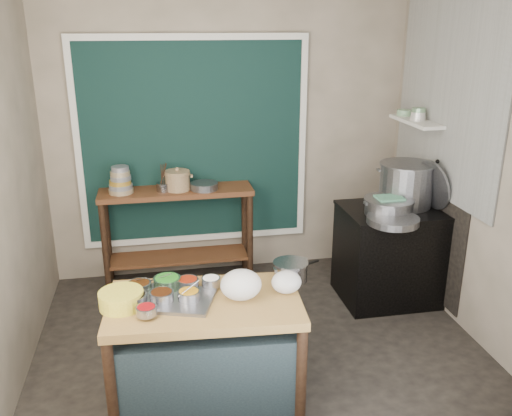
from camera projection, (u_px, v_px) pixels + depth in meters
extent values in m
cube|color=#2F2A24|center=(258.00, 345.00, 4.37)|extent=(3.50, 3.00, 0.02)
cube|color=gray|center=(229.00, 136.00, 5.31)|extent=(3.50, 0.02, 2.80)
cube|color=gray|center=(480.00, 165.00, 4.22)|extent=(0.02, 3.00, 2.80)
cube|color=black|center=(194.00, 143.00, 5.23)|extent=(2.10, 0.02, 1.90)
cube|color=#B2B2AA|center=(447.00, 98.00, 4.58)|extent=(0.02, 1.70, 1.70)
cube|color=black|center=(428.00, 221.00, 5.05)|extent=(0.01, 1.30, 1.30)
cube|color=beige|center=(416.00, 121.00, 4.92)|extent=(0.22, 0.70, 0.03)
cube|color=olive|center=(206.00, 350.00, 3.63)|extent=(1.30, 0.81, 0.75)
cube|color=#532C17|center=(178.00, 236.00, 5.30)|extent=(1.45, 0.40, 0.95)
cube|color=black|center=(391.00, 255.00, 4.97)|extent=(0.90, 0.68, 0.85)
cube|color=black|center=(395.00, 210.00, 4.83)|extent=(0.92, 0.69, 0.03)
cube|color=gray|center=(173.00, 299.00, 3.50)|extent=(0.60, 0.51, 0.02)
cylinder|color=gray|center=(134.00, 299.00, 3.41)|extent=(0.17, 0.17, 0.06)
cylinder|color=gray|center=(188.00, 283.00, 3.62)|extent=(0.15, 0.15, 0.06)
cylinder|color=gray|center=(162.00, 296.00, 3.44)|extent=(0.16, 0.16, 0.06)
cylinder|color=gray|center=(140.00, 287.00, 3.57)|extent=(0.16, 0.16, 0.06)
cylinder|color=gray|center=(167.00, 283.00, 3.62)|extent=(0.18, 0.18, 0.07)
cylinder|color=gray|center=(189.00, 295.00, 3.46)|extent=(0.15, 0.15, 0.06)
cylinder|color=gray|center=(211.00, 282.00, 3.65)|extent=(0.13, 0.13, 0.06)
cylinder|color=gray|center=(146.00, 311.00, 3.29)|extent=(0.13, 0.13, 0.05)
cylinder|color=#DACC44|center=(121.00, 299.00, 3.41)|extent=(0.35, 0.35, 0.11)
ellipsoid|color=white|center=(241.00, 285.00, 3.50)|extent=(0.32, 0.29, 0.20)
ellipsoid|color=white|center=(286.00, 282.00, 3.59)|extent=(0.25, 0.23, 0.15)
cylinder|color=tan|center=(121.00, 191.00, 5.03)|extent=(0.23, 0.23, 0.04)
cylinder|color=gray|center=(121.00, 186.00, 5.01)|extent=(0.22, 0.22, 0.04)
cylinder|color=gold|center=(121.00, 182.00, 5.00)|extent=(0.20, 0.20, 0.04)
cylinder|color=gray|center=(120.00, 178.00, 4.99)|extent=(0.19, 0.19, 0.04)
cylinder|color=tan|center=(120.00, 173.00, 4.97)|extent=(0.18, 0.18, 0.04)
cylinder|color=gray|center=(119.00, 169.00, 4.96)|extent=(0.16, 0.16, 0.04)
cylinder|color=gray|center=(164.00, 187.00, 5.08)|extent=(0.15, 0.15, 0.08)
cylinder|color=gray|center=(204.00, 186.00, 5.13)|extent=(0.28, 0.28, 0.07)
cylinder|color=gray|center=(433.00, 185.00, 4.76)|extent=(0.18, 0.46, 0.45)
cube|color=#4A8769|center=(390.00, 198.00, 4.63)|extent=(0.23, 0.18, 0.02)
cylinder|color=gray|center=(393.00, 220.00, 4.47)|extent=(0.57, 0.57, 0.06)
cylinder|color=silver|center=(418.00, 118.00, 4.89)|extent=(0.14, 0.14, 0.04)
cylinder|color=silver|center=(418.00, 114.00, 4.88)|extent=(0.13, 0.13, 0.04)
cylinder|color=gray|center=(419.00, 110.00, 4.87)|extent=(0.12, 0.12, 0.04)
cylinder|color=gray|center=(405.00, 113.00, 5.14)|extent=(0.17, 0.17, 0.05)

